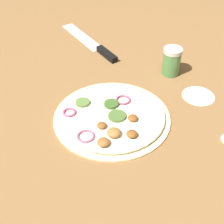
{
  "coord_description": "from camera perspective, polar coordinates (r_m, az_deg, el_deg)",
  "views": [
    {
      "loc": [
        0.57,
        -0.03,
        0.5
      ],
      "look_at": [
        0.0,
        0.0,
        0.02
      ],
      "focal_mm": 50.0,
      "sensor_mm": 36.0,
      "label": 1
    }
  ],
  "objects": [
    {
      "name": "spice_jar",
      "position": [
        0.91,
        10.85,
        9.1
      ],
      "size": [
        0.05,
        0.05,
        0.08
      ],
      "color": "#4C7F42",
      "rests_on": "ground_plane"
    },
    {
      "name": "flour_patch",
      "position": [
        0.85,
        15.49,
        2.87
      ],
      "size": [
        0.09,
        0.09,
        0.0
      ],
      "color": "white",
      "rests_on": "ground_plane"
    },
    {
      "name": "ground_plane",
      "position": [
        0.76,
        0.0,
        -1.06
      ],
      "size": [
        3.0,
        3.0,
        0.0
      ],
      "primitive_type": "plane",
      "color": "brown"
    },
    {
      "name": "knife",
      "position": [
        1.04,
        -2.98,
        11.88
      ],
      "size": [
        0.29,
        0.19,
        0.02
      ],
      "rotation": [
        0.0,
        0.0,
        3.67
      ],
      "color": "silver",
      "rests_on": "ground_plane"
    },
    {
      "name": "pizza",
      "position": [
        0.75,
        -0.07,
        -0.8
      ],
      "size": [
        0.28,
        0.28,
        0.03
      ],
      "color": "beige",
      "rests_on": "ground_plane"
    }
  ]
}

